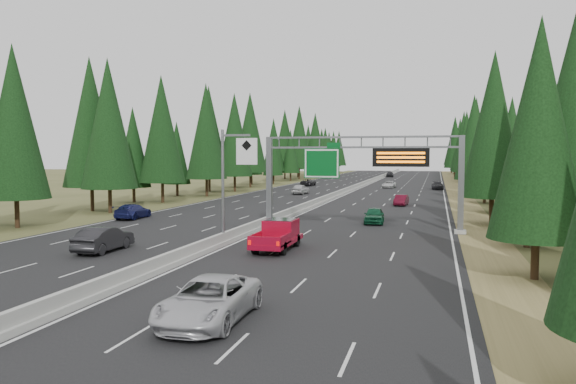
# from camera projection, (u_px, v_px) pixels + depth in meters

# --- Properties ---
(road) EXTENTS (32.00, 260.00, 0.08)m
(road) POSITION_uv_depth(u_px,v_px,m) (346.00, 193.00, 92.15)
(road) COLOR black
(road) RESTS_ON ground
(shoulder_right) EXTENTS (3.60, 260.00, 0.06)m
(shoulder_right) POSITION_uv_depth(u_px,v_px,m) (459.00, 195.00, 87.59)
(shoulder_right) COLOR olive
(shoulder_right) RESTS_ON ground
(shoulder_left) EXTENTS (3.60, 260.00, 0.06)m
(shoulder_left) POSITION_uv_depth(u_px,v_px,m) (244.00, 191.00, 96.71)
(shoulder_left) COLOR #444922
(shoulder_left) RESTS_ON ground
(median_barrier) EXTENTS (0.70, 260.00, 0.85)m
(median_barrier) POSITION_uv_depth(u_px,v_px,m) (346.00, 191.00, 92.12)
(median_barrier) COLOR #979791
(median_barrier) RESTS_ON road
(sign_gantry) EXTENTS (16.75, 0.98, 7.80)m
(sign_gantry) POSITION_uv_depth(u_px,v_px,m) (369.00, 168.00, 46.01)
(sign_gantry) COLOR slate
(sign_gantry) RESTS_ON road
(hov_sign_pole) EXTENTS (2.80, 0.50, 8.00)m
(hov_sign_pole) POSITION_uv_depth(u_px,v_px,m) (231.00, 178.00, 38.61)
(hov_sign_pole) COLOR slate
(hov_sign_pole) RESTS_ON road
(tree_row_right) EXTENTS (11.87, 242.79, 18.79)m
(tree_row_right) POSITION_uv_depth(u_px,v_px,m) (492.00, 135.00, 82.49)
(tree_row_right) COLOR black
(tree_row_right) RESTS_ON ground
(tree_row_left) EXTENTS (12.07, 243.37, 18.84)m
(tree_row_left) POSITION_uv_depth(u_px,v_px,m) (211.00, 137.00, 92.20)
(tree_row_left) COLOR black
(tree_row_left) RESTS_ON ground
(silver_minivan) EXTENTS (2.80, 5.91, 1.63)m
(silver_minivan) POSITION_uv_depth(u_px,v_px,m) (209.00, 300.00, 21.09)
(silver_minivan) COLOR silver
(silver_minivan) RESTS_ON road
(red_pickup) EXTENTS (2.13, 5.96, 1.94)m
(red_pickup) POSITION_uv_depth(u_px,v_px,m) (279.00, 233.00, 37.37)
(red_pickup) COLOR black
(red_pickup) RESTS_ON road
(car_ahead_green) EXTENTS (2.01, 4.44, 1.48)m
(car_ahead_green) POSITION_uv_depth(u_px,v_px,m) (374.00, 215.00, 51.25)
(car_ahead_green) COLOR #114C2E
(car_ahead_green) RESTS_ON road
(car_ahead_dkred) EXTENTS (1.70, 4.09, 1.31)m
(car_ahead_dkred) POSITION_uv_depth(u_px,v_px,m) (401.00, 200.00, 69.21)
(car_ahead_dkred) COLOR #520B1C
(car_ahead_dkred) RESTS_ON road
(car_ahead_dkgrey) EXTENTS (2.18, 5.00, 1.43)m
(car_ahead_dkgrey) POSITION_uv_depth(u_px,v_px,m) (438.00, 186.00, 100.98)
(car_ahead_dkgrey) COLOR black
(car_ahead_dkgrey) RESTS_ON road
(car_ahead_white) EXTENTS (2.59, 4.80, 1.28)m
(car_ahead_white) POSITION_uv_depth(u_px,v_px,m) (389.00, 185.00, 105.87)
(car_ahead_white) COLOR silver
(car_ahead_white) RESTS_ON road
(car_ahead_far) EXTENTS (2.11, 4.89, 1.64)m
(car_ahead_far) POSITION_uv_depth(u_px,v_px,m) (390.00, 174.00, 157.16)
(car_ahead_far) COLOR black
(car_ahead_far) RESTS_ON road
(car_onc_near) EXTENTS (1.83, 4.97, 1.62)m
(car_onc_near) POSITION_uv_depth(u_px,v_px,m) (104.00, 239.00, 36.35)
(car_onc_near) COLOR black
(car_onc_near) RESTS_ON road
(car_onc_blue) EXTENTS (2.32, 5.10, 1.45)m
(car_onc_blue) POSITION_uv_depth(u_px,v_px,m) (133.00, 211.00, 55.06)
(car_onc_blue) COLOR #171B52
(car_onc_blue) RESTS_ON road
(car_onc_white) EXTENTS (2.20, 4.82, 1.60)m
(car_onc_white) POSITION_uv_depth(u_px,v_px,m) (301.00, 189.00, 89.32)
(car_onc_white) COLOR #B2B2B2
(car_onc_white) RESTS_ON road
(car_onc_far) EXTENTS (2.41, 5.00, 1.37)m
(car_onc_far) POSITION_uv_depth(u_px,v_px,m) (308.00, 182.00, 113.12)
(car_onc_far) COLOR black
(car_onc_far) RESTS_ON road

